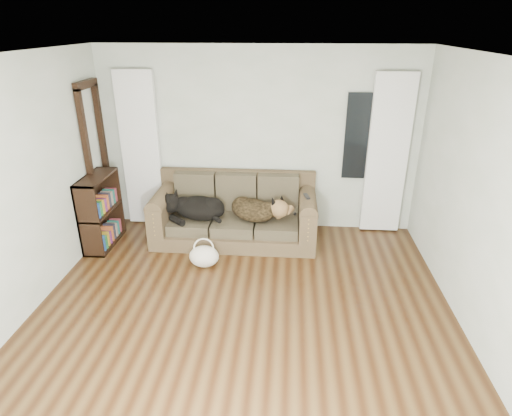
# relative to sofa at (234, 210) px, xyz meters

# --- Properties ---
(floor) EXTENTS (5.00, 5.00, 0.00)m
(floor) POSITION_rel_sofa_xyz_m (0.29, -1.97, -0.45)
(floor) COLOR #311A0B
(floor) RESTS_ON ground
(ceiling) EXTENTS (5.00, 5.00, 0.00)m
(ceiling) POSITION_rel_sofa_xyz_m (0.29, -1.97, 2.15)
(ceiling) COLOR white
(ceiling) RESTS_ON ground
(wall_back) EXTENTS (4.50, 0.04, 2.60)m
(wall_back) POSITION_rel_sofa_xyz_m (0.29, 0.53, 0.85)
(wall_back) COLOR silver
(wall_back) RESTS_ON ground
(wall_right) EXTENTS (0.04, 5.00, 2.60)m
(wall_right) POSITION_rel_sofa_xyz_m (2.54, -1.97, 0.85)
(wall_right) COLOR silver
(wall_right) RESTS_ON ground
(curtain_left) EXTENTS (0.55, 0.08, 2.25)m
(curtain_left) POSITION_rel_sofa_xyz_m (-1.41, 0.45, 0.70)
(curtain_left) COLOR white
(curtain_left) RESTS_ON ground
(curtain_right) EXTENTS (0.55, 0.08, 2.25)m
(curtain_right) POSITION_rel_sofa_xyz_m (2.09, 0.45, 0.70)
(curtain_right) COLOR white
(curtain_right) RESTS_ON ground
(window_pane) EXTENTS (0.50, 0.03, 1.20)m
(window_pane) POSITION_rel_sofa_xyz_m (1.74, 0.50, 0.95)
(window_pane) COLOR black
(window_pane) RESTS_ON wall_back
(door_casing) EXTENTS (0.07, 0.60, 2.10)m
(door_casing) POSITION_rel_sofa_xyz_m (-1.91, 0.07, 0.60)
(door_casing) COLOR black
(door_casing) RESTS_ON ground
(sofa) EXTENTS (2.24, 0.97, 0.92)m
(sofa) POSITION_rel_sofa_xyz_m (0.00, 0.00, 0.00)
(sofa) COLOR #4E3D29
(sofa) RESTS_ON floor
(dog_black_lab) EXTENTS (0.85, 0.70, 0.31)m
(dog_black_lab) POSITION_rel_sofa_xyz_m (-0.52, -0.08, 0.03)
(dog_black_lab) COLOR black
(dog_black_lab) RESTS_ON sofa
(dog_shepherd) EXTENTS (0.85, 0.80, 0.31)m
(dog_shepherd) POSITION_rel_sofa_xyz_m (0.30, -0.06, 0.04)
(dog_shepherd) COLOR black
(dog_shepherd) RESTS_ON sofa
(tv_remote) EXTENTS (0.08, 0.17, 0.02)m
(tv_remote) POSITION_rel_sofa_xyz_m (0.99, -0.10, 0.28)
(tv_remote) COLOR black
(tv_remote) RESTS_ON sofa
(tote_bag) EXTENTS (0.43, 0.37, 0.27)m
(tote_bag) POSITION_rel_sofa_xyz_m (-0.30, -0.76, -0.29)
(tote_bag) COLOR silver
(tote_bag) RESTS_ON floor
(bookshelf) EXTENTS (0.38, 0.82, 1.00)m
(bookshelf) POSITION_rel_sofa_xyz_m (-1.80, -0.28, 0.05)
(bookshelf) COLOR black
(bookshelf) RESTS_ON floor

